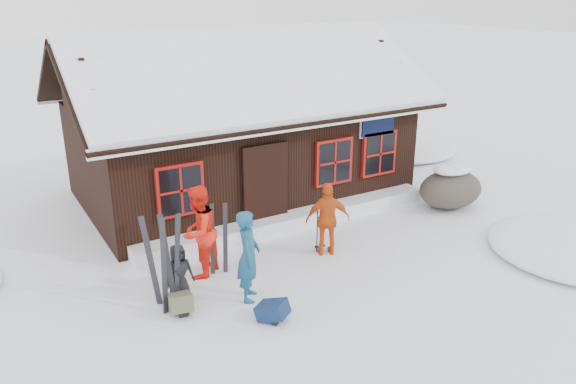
# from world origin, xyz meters

# --- Properties ---
(ground) EXTENTS (120.00, 120.00, 0.00)m
(ground) POSITION_xyz_m (0.00, 0.00, 0.00)
(ground) COLOR white
(ground) RESTS_ON ground
(mountain_hut) EXTENTS (8.90, 6.09, 4.42)m
(mountain_hut) POSITION_xyz_m (1.50, 4.98, 1.58)
(mountain_hut) COLOR black
(mountain_hut) RESTS_ON ground
(snow_drift) EXTENTS (7.60, 0.60, 0.35)m
(snow_drift) POSITION_xyz_m (1.50, 2.25, 0.17)
(snow_drift) COLOR white
(snow_drift) RESTS_ON ground
(snow_mounds) EXTENTS (20.60, 13.20, 0.48)m
(snow_mounds) POSITION_xyz_m (1.65, 1.86, 0.00)
(snow_mounds) COLOR white
(snow_mounds) RESTS_ON ground
(skier_teal) EXTENTS (0.67, 0.75, 1.71)m
(skier_teal) POSITION_xyz_m (-0.82, -0.11, 0.86)
(skier_teal) COLOR navy
(skier_teal) RESTS_ON ground
(skier_orange_left) EXTENTS (1.14, 1.10, 1.85)m
(skier_orange_left) POSITION_xyz_m (-1.24, 1.17, 0.92)
(skier_orange_left) COLOR red
(skier_orange_left) RESTS_ON ground
(skier_orange_right) EXTENTS (1.01, 0.72, 1.59)m
(skier_orange_right) POSITION_xyz_m (1.42, 0.66, 0.79)
(skier_orange_right) COLOR #CF4C15
(skier_orange_right) RESTS_ON ground
(skier_crouched) EXTENTS (0.55, 0.37, 1.09)m
(skier_crouched) POSITION_xyz_m (-1.92, 0.47, 0.55)
(skier_crouched) COLOR black
(skier_crouched) RESTS_ON ground
(boulder) EXTENTS (1.74, 1.30, 1.02)m
(boulder) POSITION_xyz_m (5.64, 1.28, 0.52)
(boulder) COLOR #4C443C
(boulder) RESTS_ON ground
(ski_pair_left) EXTENTS (0.50, 0.23, 1.78)m
(ski_pair_left) POSITION_xyz_m (-2.11, 0.30, 0.84)
(ski_pair_left) COLOR black
(ski_pair_left) RESTS_ON ground
(ski_pair_mid) EXTENTS (0.50, 0.31, 1.79)m
(ski_pair_mid) POSITION_xyz_m (-2.25, 0.47, 0.84)
(ski_pair_mid) COLOR black
(ski_pair_mid) RESTS_ON ground
(ski_pair_right) EXTENTS (0.37, 0.15, 1.53)m
(ski_pair_right) POSITION_xyz_m (-0.88, 1.04, 0.71)
(ski_pair_right) COLOR black
(ski_pair_right) RESTS_ON ground
(ski_poles) EXTENTS (0.25, 0.12, 1.41)m
(ski_poles) POSITION_xyz_m (1.40, 0.90, 0.66)
(ski_poles) COLOR black
(ski_poles) RESTS_ON ground
(backpack_blue) EXTENTS (0.59, 0.62, 0.27)m
(backpack_blue) POSITION_xyz_m (-0.81, -0.96, 0.13)
(backpack_blue) COLOR #11234C
(backpack_blue) RESTS_ON ground
(backpack_olive) EXTENTS (0.48, 0.59, 0.28)m
(backpack_olive) POSITION_xyz_m (-2.07, 0.06, 0.14)
(backpack_olive) COLOR #4E5139
(backpack_olive) RESTS_ON ground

